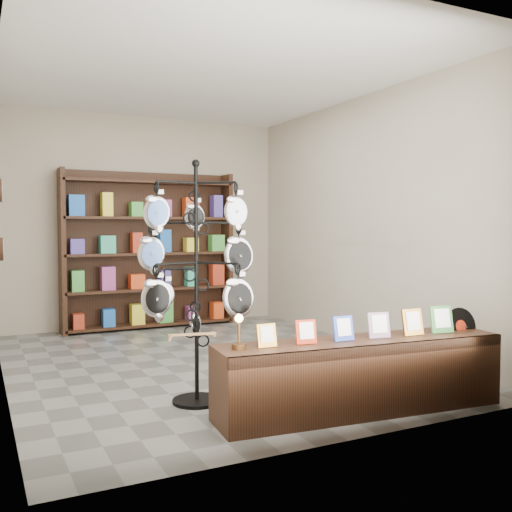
{
  "coord_description": "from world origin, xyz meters",
  "views": [
    {
      "loc": [
        -2.22,
        -5.58,
        1.44
      ],
      "look_at": [
        0.05,
        -1.0,
        1.17
      ],
      "focal_mm": 40.0,
      "sensor_mm": 36.0,
      "label": 1
    }
  ],
  "objects": [
    {
      "name": "ground",
      "position": [
        0.0,
        0.0,
        0.0
      ],
      "size": [
        5.0,
        5.0,
        0.0
      ],
      "primitive_type": "plane",
      "color": "slate",
      "rests_on": "ground"
    },
    {
      "name": "room_envelope",
      "position": [
        0.0,
        0.0,
        1.85
      ],
      "size": [
        5.0,
        5.0,
        5.0
      ],
      "color": "#ACA08B",
      "rests_on": "ground"
    },
    {
      "name": "display_tree",
      "position": [
        -0.62,
        -1.26,
        1.14
      ],
      "size": [
        1.05,
        1.03,
        1.97
      ],
      "rotation": [
        0.0,
        0.0,
        -0.31
      ],
      "color": "black",
      "rests_on": "ground"
    },
    {
      "name": "front_shelf",
      "position": [
        0.44,
        -2.05,
        0.29
      ],
      "size": [
        2.34,
        0.69,
        0.82
      ],
      "rotation": [
        0.0,
        0.0,
        -0.09
      ],
      "color": "black",
      "rests_on": "ground"
    },
    {
      "name": "back_shelving",
      "position": [
        0.0,
        2.3,
        1.03
      ],
      "size": [
        2.42,
        0.36,
        2.2
      ],
      "color": "black",
      "rests_on": "ground"
    },
    {
      "name": "wall_clocks",
      "position": [
        -1.97,
        0.8,
        1.5
      ],
      "size": [
        0.03,
        0.24,
        0.84
      ],
      "color": "black",
      "rests_on": "ground"
    }
  ]
}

